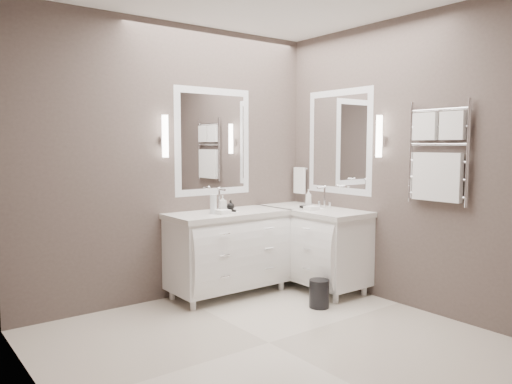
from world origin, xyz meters
TOP-DOWN VIEW (x-y plane):
  - floor at (0.00, 0.00)m, footprint 3.20×3.00m
  - wall_back at (0.00, 1.50)m, footprint 3.20×0.01m
  - wall_front at (0.00, -1.50)m, footprint 3.20×0.01m
  - wall_left at (-1.60, 0.00)m, footprint 0.01×3.00m
  - wall_right at (1.60, 0.00)m, footprint 0.01×3.00m
  - vanity_back at (0.45, 1.23)m, footprint 1.24×0.59m
  - vanity_right at (1.33, 0.90)m, footprint 0.59×1.24m
  - mirror_back at (0.45, 1.49)m, footprint 0.90×0.02m
  - mirror_right at (1.59, 0.80)m, footprint 0.02×0.90m
  - sconce_back at (-0.13, 1.43)m, footprint 0.06×0.06m
  - sconce_right at (1.53, 0.22)m, footprint 0.06×0.06m
  - towel_bar_corner at (1.54, 1.36)m, footprint 0.03×0.22m
  - towel_ladder at (1.55, -0.40)m, footprint 0.06×0.58m
  - waste_bin at (0.90, 0.37)m, footprint 0.21×0.21m
  - amenity_tray_back at (0.42, 1.21)m, footprint 0.18×0.15m
  - amenity_tray_right at (1.28, 0.93)m, footprint 0.15×0.19m
  - water_bottle at (0.26, 1.20)m, footprint 0.08×0.08m
  - soap_bottle_a at (0.39, 1.23)m, footprint 0.08×0.08m
  - soap_bottle_b at (0.45, 1.18)m, footprint 0.08×0.08m
  - soap_bottle_c at (1.28, 0.93)m, footprint 0.08×0.08m

SIDE VIEW (x-z plane):
  - floor at x=0.00m, z-range -0.01..0.00m
  - waste_bin at x=0.90m, z-range 0.00..0.26m
  - vanity_back at x=0.45m, z-range 0.00..0.97m
  - vanity_right at x=1.33m, z-range 0.00..0.97m
  - amenity_tray_back at x=0.42m, z-range 0.85..0.87m
  - amenity_tray_right at x=1.28m, z-range 0.85..0.87m
  - soap_bottle_b at x=0.45m, z-range 0.87..0.97m
  - water_bottle at x=0.26m, z-range 0.85..1.04m
  - soap_bottle_a at x=0.39m, z-range 0.87..1.02m
  - soap_bottle_c at x=1.28m, z-range 0.87..1.05m
  - towel_bar_corner at x=1.54m, z-range 0.97..1.27m
  - wall_back at x=0.00m, z-range 0.00..2.70m
  - wall_front at x=0.00m, z-range 0.00..2.70m
  - wall_left at x=-1.60m, z-range 0.00..2.70m
  - wall_right at x=1.60m, z-range 0.00..2.70m
  - towel_ladder at x=1.55m, z-range 0.94..1.84m
  - mirror_back at x=0.45m, z-range 1.00..2.10m
  - mirror_right at x=1.59m, z-range 1.00..2.10m
  - sconce_back at x=-0.13m, z-range 1.39..1.79m
  - sconce_right at x=1.53m, z-range 1.39..1.79m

